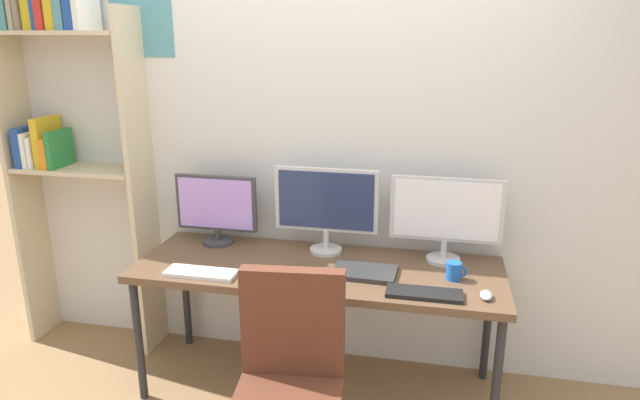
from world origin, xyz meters
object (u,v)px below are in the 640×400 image
Objects in this scene: desk at (318,276)px; coffee_mug at (454,271)px; monitor_right at (446,214)px; computer_mouse at (486,295)px; laptop_closed at (365,272)px; bookshelf at (65,118)px; monitor_center at (326,205)px; monitor_left at (216,207)px; keyboard_left at (201,273)px; keyboard_right at (424,293)px.

desk is 0.71m from coffee_mug.
monitor_right is 0.32m from coffee_mug.
computer_mouse is 0.30× the size of laptop_closed.
monitor_center is (1.57, -0.02, -0.43)m from bookshelf.
monitor_right is at bearing 0.00° from monitor_center.
bookshelf is at bearing 173.83° from coffee_mug.
laptop_closed is (0.25, -0.05, 0.07)m from desk.
monitor_center is at bearing -180.00° from monitor_right.
laptop_closed is at bearing -16.18° from monitor_left.
coffee_mug reaches higher than laptop_closed.
bookshelf reaches higher than keyboard_left.
keyboard_left is (1.01, -0.46, -0.69)m from bookshelf.
monitor_right is at bearing 79.20° from keyboard_right.
bookshelf is at bearing 179.40° from monitor_center.
keyboard_right is at bearing -174.16° from computer_mouse.
bookshelf is at bearing 167.83° from keyboard_right.
monitor_center is at bearing -0.60° from bookshelf.
desk is 0.39m from monitor_center.
desk is 0.87m from computer_mouse.
computer_mouse reaches higher than laptop_closed.
computer_mouse is at bearing -15.55° from monitor_left.
keyboard_right is at bearing -20.16° from monitor_left.
laptop_closed reaches higher than keyboard_right.
desk is 0.61m from keyboard_left.
coffee_mug reaches higher than keyboard_right.
monitor_right is at bearing 18.24° from desk.
monitor_center is (0.00, 0.21, 0.33)m from desk.
keyboard_right is (0.56, -0.44, -0.27)m from monitor_center.
bookshelf is 3.88× the size of monitor_center.
desk is at bearing 171.54° from laptop_closed.
monitor_center reaches higher than computer_mouse.
monitor_right is at bearing 115.48° from computer_mouse.
monitor_left reaches higher than keyboard_right.
desk is 0.73m from monitor_left.
desk is at bearing -18.23° from monitor_left.
monitor_center is 0.76m from keyboard_right.
monitor_center reaches higher than monitor_left.
keyboard_right is 1.11× the size of laptop_closed.
laptop_closed is at bearing 12.59° from keyboard_left.
computer_mouse is at bearing -13.45° from desk.
computer_mouse is 0.61m from laptop_closed.
bookshelf is 1.62m from monitor_center.
bookshelf is 6.07× the size of keyboard_left.
monitor_center is at bearing 153.83° from computer_mouse.
bookshelf reaches higher than monitor_right.
monitor_center is 0.45m from laptop_closed.
monitor_right is 0.52m from computer_mouse.
laptop_closed is (1.82, -0.28, -0.69)m from bookshelf.
coffee_mug is (0.44, 0.03, 0.03)m from laptop_closed.
computer_mouse is at bearing -52.28° from coffee_mug.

